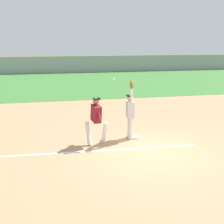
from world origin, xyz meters
name	(u,v)px	position (x,y,z in m)	size (l,w,h in m)	color
ground_plane	(149,153)	(0.00, 0.00, 0.00)	(72.60, 72.60, 0.00)	tan
outfield_grass	(90,82)	(0.00, 15.98, 0.01)	(47.84, 14.53, 0.01)	#3D7533
chalk_foul_line	(22,155)	(-4.12, 0.66, 0.00)	(12.00, 0.10, 0.01)	white
first_base	(133,137)	(-0.12, 1.56, 0.04)	(0.38, 0.38, 0.08)	white
fielder	(130,110)	(-0.25, 1.49, 1.12)	(0.30, 0.90, 2.28)	silver
runner	(96,118)	(-1.58, 1.20, 1.00)	(0.82, 0.84, 1.72)	white
baseball	(113,79)	(-0.81, 1.90, 2.25)	(0.07, 0.07, 0.07)	white
outfield_fence	(82,64)	(0.00, 23.25, 0.92)	(47.92, 0.08, 1.84)	#93999E
parked_car_red	(25,65)	(-6.34, 26.00, 0.67)	(4.57, 2.45, 1.25)	#B21E1E
parked_car_tan	(74,64)	(-0.66, 26.18, 0.67)	(4.60, 2.52, 1.25)	tan
parked_car_black	(128,63)	(6.14, 26.43, 0.67)	(4.50, 2.31, 1.25)	black
parked_car_white	(172,62)	(12.15, 26.69, 0.67)	(4.48, 2.26, 1.25)	white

